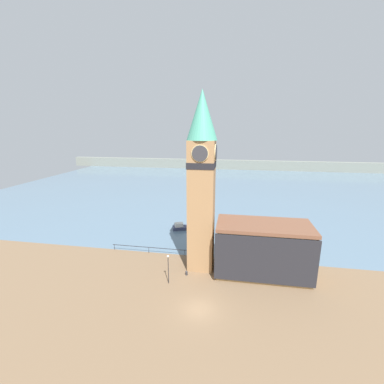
{
  "coord_description": "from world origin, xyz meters",
  "views": [
    {
      "loc": [
        3.7,
        -26.65,
        21.42
      ],
      "look_at": [
        -2.14,
        7.59,
        12.83
      ],
      "focal_mm": 24.0,
      "sensor_mm": 36.0,
      "label": 1
    }
  ],
  "objects_px": {
    "pier_building": "(263,249)",
    "mooring_bollard_near": "(187,273)",
    "boat_near": "(181,227)",
    "clock_tower": "(202,179)",
    "lamp_post": "(168,264)"
  },
  "relations": [
    {
      "from": "pier_building",
      "to": "mooring_bollard_near",
      "type": "distance_m",
      "value": 11.94
    },
    {
      "from": "boat_near",
      "to": "mooring_bollard_near",
      "type": "xyz_separation_m",
      "value": [
        4.55,
        -17.62,
        -0.17
      ]
    },
    {
      "from": "boat_near",
      "to": "mooring_bollard_near",
      "type": "relative_size",
      "value": 6.68
    },
    {
      "from": "boat_near",
      "to": "pier_building",
      "type": "bearing_deg",
      "value": -63.82
    },
    {
      "from": "boat_near",
      "to": "mooring_bollard_near",
      "type": "distance_m",
      "value": 18.2
    },
    {
      "from": "clock_tower",
      "to": "mooring_bollard_near",
      "type": "xyz_separation_m",
      "value": [
        -1.78,
        -2.9,
        -13.86
      ]
    },
    {
      "from": "lamp_post",
      "to": "clock_tower",
      "type": "bearing_deg",
      "value": 54.3
    },
    {
      "from": "pier_building",
      "to": "boat_near",
      "type": "height_order",
      "value": "pier_building"
    },
    {
      "from": "boat_near",
      "to": "mooring_bollard_near",
      "type": "bearing_deg",
      "value": -95.21
    },
    {
      "from": "clock_tower",
      "to": "pier_building",
      "type": "relative_size",
      "value": 1.93
    },
    {
      "from": "boat_near",
      "to": "lamp_post",
      "type": "height_order",
      "value": "lamp_post"
    },
    {
      "from": "pier_building",
      "to": "lamp_post",
      "type": "bearing_deg",
      "value": -159.48
    },
    {
      "from": "mooring_bollard_near",
      "to": "lamp_post",
      "type": "relative_size",
      "value": 0.15
    },
    {
      "from": "clock_tower",
      "to": "boat_near",
      "type": "height_order",
      "value": "clock_tower"
    },
    {
      "from": "boat_near",
      "to": "clock_tower",
      "type": "bearing_deg",
      "value": -86.43
    }
  ]
}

